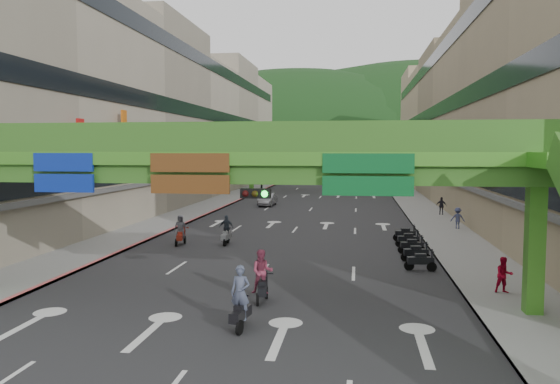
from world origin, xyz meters
name	(u,v)px	position (x,y,z in m)	size (l,w,h in m)	color
ground	(191,364)	(0.00, 0.00, 0.00)	(320.00, 320.00, 0.00)	black
road_slab	(318,200)	(0.00, 50.00, 0.01)	(18.00, 140.00, 0.02)	#28282B
sidewalk_left	(228,198)	(-11.00, 50.00, 0.07)	(4.00, 140.00, 0.15)	gray
sidewalk_right	(413,201)	(11.00, 50.00, 0.07)	(4.00, 140.00, 0.15)	gray
curb_left	(243,198)	(-9.10, 50.00, 0.09)	(0.20, 140.00, 0.18)	#CC5959
curb_right	(396,200)	(9.10, 50.00, 0.09)	(0.20, 140.00, 0.18)	gray
building_row_left	(164,121)	(-18.93, 50.00, 9.46)	(12.80, 95.00, 19.00)	#9E937F
building_row_right	(486,119)	(18.93, 50.00, 9.46)	(12.80, 95.00, 19.00)	gray
overpass_near	(257,173)	(0.93, 5.38, 5.21)	(28.00, 12.27, 7.10)	#4C9E2D
overpass_far	(326,154)	(0.00, 65.00, 5.40)	(28.00, 2.20, 7.10)	#4C9E2D
hill_left	(296,168)	(-15.00, 160.00, 0.00)	(168.00, 140.00, 112.00)	#1C4419
hill_right	(417,166)	(25.00, 180.00, 0.00)	(208.00, 176.00, 128.00)	#1C4419
bunting_string	(301,151)	(0.00, 30.00, 5.96)	(26.00, 0.36, 0.47)	black
scooter_rider_near	(240,299)	(0.78, 3.11, 1.05)	(0.74, 1.60, 2.21)	black
scooter_rider_mid	(262,275)	(0.93, 6.47, 1.10)	(0.96, 1.60, 2.12)	black
scooter_rider_left	(226,230)	(-3.59, 18.98, 0.95)	(0.94, 1.60, 1.91)	gray
scooter_rider_far	(180,230)	(-6.44, 18.43, 0.97)	(0.85, 1.59, 1.93)	maroon
parked_scooter_row	(412,246)	(7.80, 17.42, 0.52)	(1.60, 9.40, 1.08)	black
car_silver	(267,200)	(-4.91, 42.87, 0.67)	(1.43, 4.09, 1.35)	gray
car_yellow	(337,182)	(1.37, 73.35, 0.76)	(1.80, 4.47, 1.52)	#F8F706
pedestrian_red	(504,279)	(10.70, 8.75, 0.75)	(0.73, 0.57, 1.50)	#9B051C
pedestrian_dark	(441,207)	(12.20, 36.30, 0.79)	(0.93, 0.39, 1.58)	black
pedestrian_blue	(458,220)	(12.10, 27.41, 0.79)	(0.74, 0.48, 1.58)	#373C5F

